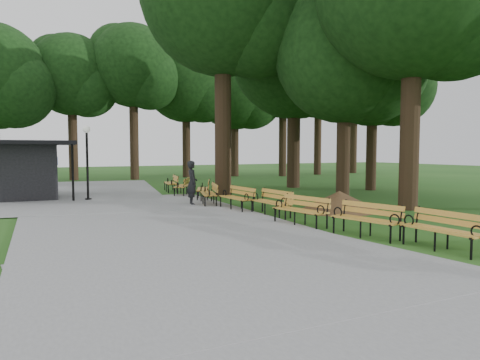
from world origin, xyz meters
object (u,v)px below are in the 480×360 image
lawn_tree_1 (345,53)px  lawn_tree_5 (373,73)px  lawn_tree_4 (294,55)px  bench_9 (171,183)px  lamp_post (87,147)px  bench_6 (208,194)px  bench_3 (300,211)px  bench_7 (203,189)px  kiosk (19,170)px  dirt_mound (339,201)px  bench_8 (182,186)px  bench_4 (270,202)px  bench_5 (236,198)px  person (192,183)px  bench_2 (366,220)px  bench_1 (442,230)px

lawn_tree_1 → lawn_tree_5: 4.74m
lawn_tree_4 → bench_9: bearing=173.7°
lamp_post → bench_9: 5.37m
bench_6 → lawn_tree_1: 8.82m
bench_3 → bench_7: same height
kiosk → dirt_mound: bearing=-37.9°
bench_6 → bench_8: size_ratio=1.00×
bench_3 → bench_4: 2.08m
bench_8 → lawn_tree_5: bearing=107.7°
dirt_mound → bench_5: (-3.23, 1.88, 0.08)m
person → lawn_tree_1: (6.99, -0.83, 5.62)m
bench_6 → bench_4: bearing=28.6°
bench_5 → bench_6: bearing=-173.8°
bench_4 → lawn_tree_5: 12.54m
bench_4 → lawn_tree_4: lawn_tree_4 is taller
dirt_mound → bench_2: 4.71m
person → bench_2: bearing=-160.6°
lawn_tree_4 → bench_6: bearing=-145.9°
lamp_post → lawn_tree_1: (10.48, -4.29, 4.18)m
bench_5 → kiosk: bearing=-138.8°
person → lawn_tree_1: 9.00m
person → lawn_tree_1: lawn_tree_1 is taller
lamp_post → bench_1: lamp_post is taller
bench_3 → lawn_tree_1: bearing=118.8°
bench_1 → bench_3: 4.09m
bench_3 → bench_9: size_ratio=1.00×
bench_3 → kiosk: bearing=-158.5°
dirt_mound → lawn_tree_1: bearing=47.9°
kiosk → bench_3: kiosk is taller
lawn_tree_4 → lawn_tree_5: 4.59m
bench_3 → bench_5: 3.75m
kiosk → dirt_mound: size_ratio=1.58×
lamp_post → bench_5: lamp_post is taller
lawn_tree_1 → lamp_post: bearing=157.7°
lamp_post → lawn_tree_5: lawn_tree_5 is taller
lawn_tree_1 → bench_5: bearing=-168.2°
bench_2 → bench_7: (-0.46, 9.73, 0.00)m
bench_6 → bench_7: same height
lawn_tree_1 → lawn_tree_4: lawn_tree_4 is taller
dirt_mound → bench_6: bench_6 is taller
bench_1 → bench_7: (-0.90, 11.59, 0.00)m
dirt_mound → bench_8: (-3.23, 7.76, 0.08)m
lamp_post → lawn_tree_5: bearing=-7.3°
kiosk → bench_5: kiosk is taller
person → bench_9: bearing=-1.9°
bench_9 → lawn_tree_1: size_ratio=0.20×
bench_1 → bench_6: bearing=-174.1°
bench_7 → lawn_tree_1: lawn_tree_1 is taller
bench_1 → bench_3: size_ratio=1.00×
person → bench_4: 4.04m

